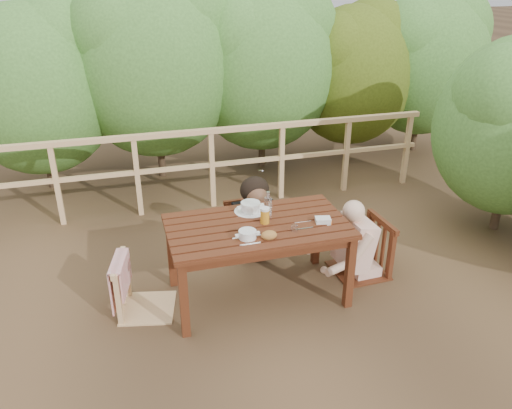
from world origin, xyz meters
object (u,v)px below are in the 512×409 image
object	(u,v)px
chair_left	(143,262)
soup_far	(251,207)
beer_glass	(265,216)
bottle	(268,206)
soup_near	(247,235)
chair_right	(362,226)
woman	(250,190)
tumbler	(294,229)
diner_right	(367,213)
bread_roll	(269,235)
butter_tub	(323,221)
table	(258,261)
chair_far	(250,209)

from	to	relation	value
chair_left	soup_far	size ratio (longest dim) A/B	3.21
beer_glass	bottle	distance (m)	0.10
soup_near	bottle	distance (m)	0.40
chair_right	beer_glass	size ratio (longest dim) A/B	6.45
chair_left	beer_glass	bearing A→B (deg)	-80.79
chair_left	beer_glass	xyz separation A→B (m)	(1.06, -0.06, 0.32)
woman	tumbler	world-z (taller)	woman
diner_right	bottle	distance (m)	1.01
chair_left	woman	bearing A→B (deg)	-42.76
chair_left	bread_roll	xyz separation A→B (m)	(1.01, -0.33, 0.28)
diner_right	soup_near	size ratio (longest dim) A/B	5.22
chair_right	bread_roll	bearing A→B (deg)	-73.40
diner_right	butter_tub	bearing A→B (deg)	109.99
soup_near	table	bearing A→B (deg)	55.32
chair_right	bottle	xyz separation A→B (m)	(-0.96, -0.03, 0.35)
woman	bread_roll	world-z (taller)	woman
table	bottle	xyz separation A→B (m)	(0.12, 0.07, 0.50)
chair_right	soup_far	distance (m)	1.11
tumbler	chair_right	bearing A→B (deg)	21.10
diner_right	bread_roll	bearing A→B (deg)	106.10
bread_roll	tumbler	world-z (taller)	bread_roll
diner_right	bottle	world-z (taller)	diner_right
soup_near	bottle	world-z (taller)	bottle
woman	bread_roll	xyz separation A→B (m)	(-0.15, -1.13, 0.10)
woman	bottle	size ratio (longest dim) A/B	4.88
chair_left	soup_near	distance (m)	0.93
chair_far	chair_right	xyz separation A→B (m)	(0.91, -0.75, 0.04)
diner_right	butter_tub	world-z (taller)	diner_right
table	woman	size ratio (longest dim) A/B	1.17
table	butter_tub	size ratio (longest dim) A/B	11.72
chair_far	woman	size ratio (longest dim) A/B	0.70
soup_near	soup_far	size ratio (longest dim) A/B	0.83
chair_far	bread_roll	bearing A→B (deg)	-99.64
chair_far	chair_right	bearing A→B (deg)	-41.65
chair_right	butter_tub	xyz separation A→B (m)	(-0.52, -0.23, 0.24)
soup_near	soup_far	world-z (taller)	soup_far
bottle	bread_roll	bearing A→B (deg)	-105.76
table	soup_far	xyz separation A→B (m)	(0.01, 0.26, 0.41)
beer_glass	soup_near	bearing A→B (deg)	-134.57
table	soup_near	size ratio (longest dim) A/B	6.29
soup_far	tumbler	xyz separation A→B (m)	(0.25, -0.48, -0.02)
bottle	chair_far	bearing A→B (deg)	86.21
beer_glass	bottle	world-z (taller)	bottle
chair_right	diner_right	distance (m)	0.14
beer_glass	chair_right	bearing A→B (deg)	5.58
diner_right	butter_tub	xyz separation A→B (m)	(-0.55, -0.23, 0.10)
chair_left	bread_roll	distance (m)	1.10
diner_right	beer_glass	size ratio (longest dim) A/B	8.17
beer_glass	butter_tub	size ratio (longest dim) A/B	1.19
chair_left	bottle	size ratio (longest dim) A/B	3.52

